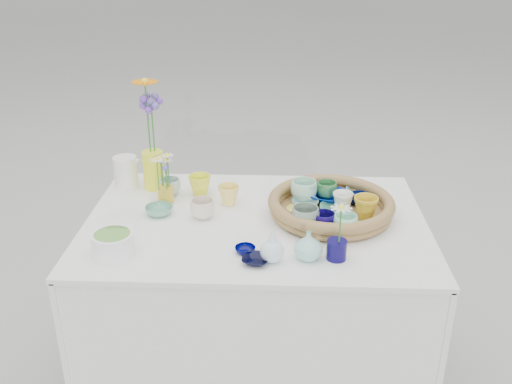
{
  "coord_description": "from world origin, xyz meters",
  "views": [
    {
      "loc": [
        0.08,
        -1.88,
        1.74
      ],
      "look_at": [
        0.0,
        0.02,
        0.87
      ],
      "focal_mm": 40.0,
      "sensor_mm": 36.0,
      "label": 1
    }
  ],
  "objects_px": {
    "tall_vase_yellow": "(154,170)",
    "display_table": "(256,379)",
    "wicker_tray": "(331,206)",
    "bud_vase_seafoam": "(308,245)"
  },
  "relations": [
    {
      "from": "wicker_tray",
      "to": "display_table",
      "type": "bearing_deg",
      "value": -169.88
    },
    {
      "from": "wicker_tray",
      "to": "tall_vase_yellow",
      "type": "relative_size",
      "value": 2.93
    },
    {
      "from": "display_table",
      "to": "wicker_tray",
      "type": "bearing_deg",
      "value": 10.12
    },
    {
      "from": "display_table",
      "to": "tall_vase_yellow",
      "type": "distance_m",
      "value": 0.99
    },
    {
      "from": "wicker_tray",
      "to": "bud_vase_seafoam",
      "type": "height_order",
      "value": "bud_vase_seafoam"
    },
    {
      "from": "bud_vase_seafoam",
      "to": "tall_vase_yellow",
      "type": "relative_size",
      "value": 0.61
    },
    {
      "from": "display_table",
      "to": "bud_vase_seafoam",
      "type": "height_order",
      "value": "bud_vase_seafoam"
    },
    {
      "from": "wicker_tray",
      "to": "bud_vase_seafoam",
      "type": "xyz_separation_m",
      "value": [
        -0.1,
        -0.32,
        0.01
      ]
    },
    {
      "from": "tall_vase_yellow",
      "to": "display_table",
      "type": "bearing_deg",
      "value": -32.32
    },
    {
      "from": "bud_vase_seafoam",
      "to": "tall_vase_yellow",
      "type": "height_order",
      "value": "tall_vase_yellow"
    }
  ]
}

